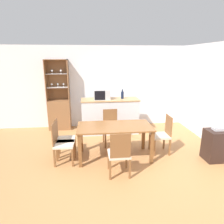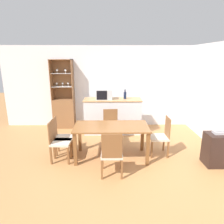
# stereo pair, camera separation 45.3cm
# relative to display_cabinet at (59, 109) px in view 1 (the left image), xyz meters

# --- Properties ---
(ground_plane) EXTENTS (18.00, 18.00, 0.00)m
(ground_plane) POSITION_rel_display_cabinet_xyz_m (1.48, -2.42, -0.63)
(ground_plane) COLOR #B27A47
(wall_back) EXTENTS (6.80, 0.06, 2.55)m
(wall_back) POSITION_rel_display_cabinet_xyz_m (1.48, 0.21, 0.64)
(wall_back) COLOR silver
(wall_back) RESTS_ON ground_plane
(kitchen_counter) EXTENTS (1.67, 0.59, 1.03)m
(kitchen_counter) POSITION_rel_display_cabinet_xyz_m (1.54, -0.50, -0.12)
(kitchen_counter) COLOR silver
(kitchen_counter) RESTS_ON ground_plane
(display_cabinet) EXTENTS (0.67, 0.37, 2.14)m
(display_cabinet) POSITION_rel_display_cabinet_xyz_m (0.00, 0.00, 0.00)
(display_cabinet) COLOR brown
(display_cabinet) RESTS_ON ground_plane
(dining_table) EXTENTS (1.62, 0.81, 0.75)m
(dining_table) POSITION_rel_display_cabinet_xyz_m (1.49, -2.07, 0.00)
(dining_table) COLOR brown
(dining_table) RESTS_ON ground_plane
(dining_chair_side_left_far) EXTENTS (0.41, 0.41, 0.90)m
(dining_chair_side_left_far) POSITION_rel_display_cabinet_xyz_m (0.35, -1.94, -0.19)
(dining_chair_side_left_far) COLOR beige
(dining_chair_side_left_far) RESTS_ON ground_plane
(dining_chair_side_right_far) EXTENTS (0.41, 0.41, 0.90)m
(dining_chair_side_right_far) POSITION_rel_display_cabinet_xyz_m (2.62, -1.94, -0.19)
(dining_chair_side_right_far) COLOR beige
(dining_chair_side_right_far) RESTS_ON ground_plane
(dining_chair_head_far) EXTENTS (0.43, 0.43, 0.90)m
(dining_chair_head_far) POSITION_rel_display_cabinet_xyz_m (1.48, -1.34, -0.19)
(dining_chair_head_far) COLOR beige
(dining_chair_head_far) RESTS_ON ground_plane
(dining_chair_head_near) EXTENTS (0.41, 0.41, 0.90)m
(dining_chair_head_near) POSITION_rel_display_cabinet_xyz_m (1.49, -2.79, -0.19)
(dining_chair_head_near) COLOR beige
(dining_chair_head_near) RESTS_ON ground_plane
(dining_chair_side_left_near) EXTENTS (0.42, 0.42, 0.90)m
(dining_chair_side_left_near) POSITION_rel_display_cabinet_xyz_m (0.35, -2.19, -0.19)
(dining_chair_side_left_near) COLOR beige
(dining_chair_side_left_near) RESTS_ON ground_plane
(microwave) EXTENTS (0.46, 0.35, 0.29)m
(microwave) POSITION_rel_display_cabinet_xyz_m (1.30, -0.52, 0.54)
(microwave) COLOR #B7BABF
(microwave) RESTS_ON kitchen_counter
(wine_bottle) EXTENTS (0.08, 0.08, 0.28)m
(wine_bottle) POSITION_rel_display_cabinet_xyz_m (1.90, -0.49, 0.50)
(wine_bottle) COLOR #141E38
(wine_bottle) RESTS_ON kitchen_counter
(side_cabinet) EXTENTS (0.59, 0.41, 0.69)m
(side_cabinet) POSITION_rel_display_cabinet_xyz_m (3.74, -2.42, -0.29)
(side_cabinet) COLOR black
(side_cabinet) RESTS_ON ground_plane
(telephone) EXTENTS (0.23, 0.17, 0.09)m
(telephone) POSITION_rel_display_cabinet_xyz_m (3.69, -2.40, 0.09)
(telephone) COLOR #B7B7BC
(telephone) RESTS_ON side_cabinet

